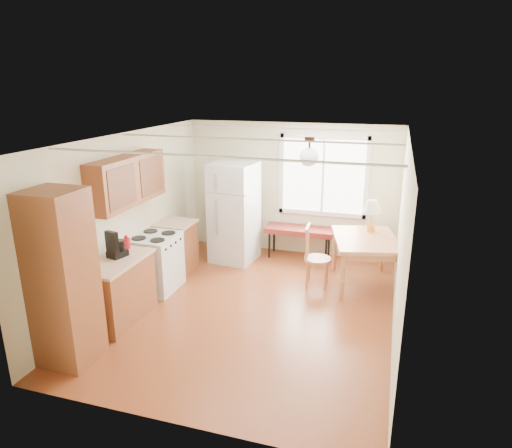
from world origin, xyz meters
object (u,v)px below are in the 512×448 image
at_px(refrigerator, 234,212).
at_px(dining_table, 365,244).
at_px(bench, 300,231).
at_px(chair, 312,252).

bearing_deg(refrigerator, dining_table, -3.84).
height_order(bench, chair, chair).
distance_m(bench, chair, 1.21).
height_order(refrigerator, chair, refrigerator).
distance_m(refrigerator, dining_table, 2.45).
relative_size(dining_table, chair, 1.50).
bearing_deg(bench, dining_table, -35.33).
bearing_deg(refrigerator, chair, -16.52).
bearing_deg(chair, bench, 108.35).
height_order(bench, dining_table, dining_table).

